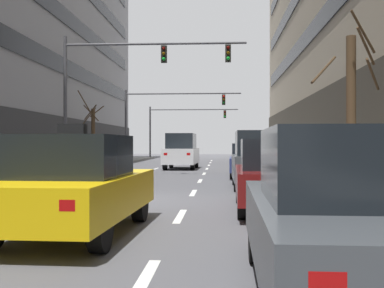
{
  "coord_description": "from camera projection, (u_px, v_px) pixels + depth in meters",
  "views": [
    {
      "loc": [
        2.52,
        -13.46,
        1.59
      ],
      "look_at": [
        0.64,
        17.61,
        1.58
      ],
      "focal_mm": 44.74,
      "sensor_mm": 36.0,
      "label": 1
    }
  ],
  "objects": [
    {
      "name": "lane_stripe_l1_s5",
      "position": [
        125.0,
        180.0,
        20.68
      ],
      "size": [
        0.16,
        2.0,
        0.01
      ],
      "primitive_type": "cube",
      "color": "silver",
      "rests_on": "ground"
    },
    {
      "name": "traffic_signal_1",
      "position": [
        163.0,
        110.0,
        39.09
      ],
      "size": [
        9.54,
        0.35,
        5.88
      ],
      "color": "#4C4C51",
      "rests_on": "sidewalk_left"
    },
    {
      "name": "lane_stripe_l2_s2",
      "position": [
        143.0,
        281.0,
        5.51
      ],
      "size": [
        0.16,
        2.0,
        0.01
      ],
      "primitive_type": "cube",
      "color": "silver",
      "rests_on": "ground"
    },
    {
      "name": "ground_plane",
      "position": [
        132.0,
        200.0,
        13.59
      ],
      "size": [
        120.0,
        120.0,
        0.0
      ],
      "primitive_type": "plane",
      "color": "#515156"
    },
    {
      "name": "car_driving_0",
      "position": [
        48.0,
        166.0,
        16.28
      ],
      "size": [
        2.04,
        4.5,
        1.66
      ],
      "color": "black",
      "rests_on": "ground"
    },
    {
      "name": "lane_stripe_l1_s3",
      "position": [
        35.0,
        215.0,
        10.69
      ],
      "size": [
        0.16,
        2.0,
        0.01
      ],
      "primitive_type": "cube",
      "color": "silver",
      "rests_on": "ground"
    },
    {
      "name": "lane_stripe_l2_s9",
      "position": [
        210.0,
        163.0,
        40.44
      ],
      "size": [
        0.16,
        2.0,
        0.01
      ],
      "primitive_type": "cube",
      "color": "silver",
      "rests_on": "ground"
    },
    {
      "name": "lane_stripe_l2_s10",
      "position": [
        211.0,
        161.0,
        45.43
      ],
      "size": [
        0.16,
        2.0,
        0.01
      ],
      "primitive_type": "cube",
      "color": "silver",
      "rests_on": "ground"
    },
    {
      "name": "street_tree_1",
      "position": [
        351.0,
        111.0,
        13.17
      ],
      "size": [
        1.97,
        1.96,
        5.01
      ],
      "color": "#4C3823",
      "rests_on": "sidewalk_right"
    },
    {
      "name": "traffic_signal_2",
      "position": [
        179.0,
        121.0,
        52.59
      ],
      "size": [
        9.79,
        0.34,
        5.56
      ],
      "color": "#4C4C51",
      "rests_on": "sidewalk_left"
    },
    {
      "name": "sidewalk_right",
      "position": [
        362.0,
        199.0,
        13.2
      ],
      "size": [
        3.05,
        80.0,
        0.14
      ],
      "primitive_type": "cube",
      "color": "gray",
      "rests_on": "ground"
    },
    {
      "name": "car_parked_3",
      "position": [
        249.0,
        161.0,
        22.59
      ],
      "size": [
        1.9,
        4.34,
        1.61
      ],
      "color": "black",
      "rests_on": "ground"
    },
    {
      "name": "lane_stripe_l1_s8",
      "position": [
        165.0,
        165.0,
        35.65
      ],
      "size": [
        0.16,
        2.0,
        0.01
      ],
      "primitive_type": "cube",
      "color": "silver",
      "rests_on": "ground"
    },
    {
      "name": "lane_stripe_l1_s10",
      "position": [
        177.0,
        160.0,
        45.63
      ],
      "size": [
        0.16,
        2.0,
        0.01
      ],
      "primitive_type": "cube",
      "color": "silver",
      "rests_on": "ground"
    },
    {
      "name": "car_parked_0",
      "position": [
        350.0,
        215.0,
        4.86
      ],
      "size": [
        2.04,
        4.7,
        1.75
      ],
      "color": "black",
      "rests_on": "ground"
    },
    {
      "name": "lane_stripe_l2_s4",
      "position": [
        193.0,
        193.0,
        15.49
      ],
      "size": [
        0.16,
        2.0,
        0.01
      ],
      "primitive_type": "cube",
      "color": "silver",
      "rests_on": "ground"
    },
    {
      "name": "car_driving_1",
      "position": [
        181.0,
        151.0,
        30.34
      ],
      "size": [
        2.07,
        4.69,
        2.25
      ],
      "color": "black",
      "rests_on": "ground"
    },
    {
      "name": "lane_stripe_l2_s5",
      "position": [
        200.0,
        181.0,
        20.48
      ],
      "size": [
        0.16,
        2.0,
        0.01
      ],
      "primitive_type": "cube",
      "color": "silver",
      "rests_on": "ground"
    },
    {
      "name": "street_tree_2",
      "position": [
        93.0,
        134.0,
        32.31
      ],
      "size": [
        1.7,
        1.79,
        5.07
      ],
      "color": "#4C3823",
      "rests_on": "sidewalk_left"
    },
    {
      "name": "lane_stripe_l1_s6",
      "position": [
        144.0,
        173.0,
        25.67
      ],
      "size": [
        0.16,
        2.0,
        0.01
      ],
      "primitive_type": "cube",
      "color": "silver",
      "rests_on": "ground"
    },
    {
      "name": "car_parked_1",
      "position": [
        276.0,
        176.0,
        11.35
      ],
      "size": [
        1.99,
        4.57,
        1.7
      ],
      "color": "black",
      "rests_on": "ground"
    },
    {
      "name": "lane_stripe_l1_s7",
      "position": [
        156.0,
        169.0,
        30.66
      ],
      "size": [
        0.16,
        2.0,
        0.01
      ],
      "primitive_type": "cube",
      "color": "silver",
      "rests_on": "ground"
    },
    {
      "name": "taxi_driving_2",
      "position": [
        75.0,
        185.0,
        8.39
      ],
      "size": [
        2.1,
        4.71,
        1.93
      ],
      "color": "black",
      "rests_on": "ground"
    },
    {
      "name": "lane_stripe_l1_s4",
      "position": [
        94.0,
        192.0,
        15.69
      ],
      "size": [
        0.16,
        2.0,
        0.01
      ],
      "primitive_type": "cube",
      "color": "silver",
      "rests_on": "ground"
    },
    {
      "name": "traffic_signal_0",
      "position": [
        126.0,
        74.0,
        23.81
      ],
      "size": [
        9.16,
        0.35,
        6.87
      ],
      "color": "#4C4C51",
      "rests_on": "sidewalk_left"
    },
    {
      "name": "lane_stripe_l2_s8",
      "position": [
        209.0,
        165.0,
        35.45
      ],
      "size": [
        0.16,
        2.0,
        0.01
      ],
      "primitive_type": "cube",
      "color": "silver",
      "rests_on": "ground"
    },
    {
      "name": "lane_stripe_l2_s3",
      "position": [
        180.0,
        216.0,
        10.5
      ],
      "size": [
        0.16,
        2.0,
        0.01
      ],
      "primitive_type": "cube",
      "color": "silver",
      "rests_on": "ground"
    },
    {
      "name": "lane_stripe_l2_s7",
      "position": [
        207.0,
        169.0,
        30.46
      ],
      "size": [
        0.16,
        2.0,
        0.01
      ],
      "primitive_type": "cube",
      "color": "silver",
      "rests_on": "ground"
    },
    {
      "name": "car_parked_2",
      "position": [
        258.0,
        160.0,
        17.12
      ],
      "size": [
        1.79,
        4.24,
        2.05
      ],
      "color": "black",
      "rests_on": "ground"
    },
    {
      "name": "lane_stripe_l2_s6",
      "position": [
        204.0,
        174.0,
        25.47
      ],
      "size": [
        0.16,
        2.0,
        0.01
      ],
      "primitive_type": "cube",
      "color": "silver",
      "rests_on": "ground"
    },
    {
      "name": "lane_stripe_l1_s9",
      "position": [
        172.0,
        162.0,
        40.64
      ],
      "size": [
        0.16,
        2.0,
        0.01
      ],
      "primitive_type": "cube",
      "color": "silver",
      "rests_on": "ground"
    }
  ]
}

